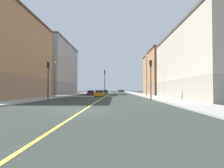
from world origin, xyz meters
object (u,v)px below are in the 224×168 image
(car_teal, at_px, (105,92))
(traffic_light_median_far, at_px, (105,79))
(building_left_near, at_px, (208,64))
(car_silver, at_px, (121,92))
(traffic_light_left_near, at_px, (151,74))
(building_left_mid, at_px, (167,74))
(street_lamp_left_near, at_px, (147,72))
(street_lamp_right_near, at_px, (55,75))
(building_right_midblock, at_px, (51,69))
(car_maroon, at_px, (91,93))
(car_orange, at_px, (99,94))
(traffic_light_right_near, at_px, (48,75))

(car_teal, bearing_deg, traffic_light_median_far, -87.40)
(building_left_near, xyz_separation_m, car_silver, (-13.34, 25.20, -5.02))
(traffic_light_left_near, height_order, car_silver, traffic_light_left_near)
(traffic_light_left_near, bearing_deg, building_left_mid, 70.74)
(street_lamp_left_near, xyz_separation_m, car_silver, (-4.42, 18.94, -4.35))
(street_lamp_left_near, xyz_separation_m, street_lamp_right_near, (-16.84, -3.63, -0.94))
(street_lamp_right_near, bearing_deg, building_right_midblock, 110.10)
(street_lamp_right_near, bearing_deg, traffic_light_left_near, -21.49)
(building_left_mid, relative_size, car_maroon, 4.67)
(car_silver, bearing_deg, building_right_midblock, 175.17)
(building_right_midblock, bearing_deg, street_lamp_left_near, -38.84)
(building_left_near, xyz_separation_m, building_left_mid, (-0.00, 24.83, 0.47))
(car_orange, bearing_deg, building_left_mid, 38.66)
(car_maroon, bearing_deg, building_left_mid, 8.51)
(traffic_light_right_near, height_order, traffic_light_median_far, traffic_light_median_far)
(building_left_near, height_order, car_silver, building_left_near)
(building_left_mid, xyz_separation_m, car_teal, (-18.57, 9.62, -5.49))
(traffic_light_left_near, bearing_deg, traffic_light_right_near, 180.00)
(car_maroon, height_order, car_orange, car_orange)
(building_right_midblock, distance_m, car_silver, 22.58)
(traffic_light_left_near, bearing_deg, traffic_light_median_far, 108.69)
(traffic_light_left_near, xyz_separation_m, street_lamp_left_near, (1.02, 9.86, 1.28))
(traffic_light_left_near, height_order, car_maroon, traffic_light_left_near)
(building_left_near, bearing_deg, car_teal, 118.33)
(traffic_light_left_near, bearing_deg, car_teal, 102.79)
(building_left_mid, bearing_deg, car_maroon, -171.49)
(traffic_light_right_near, height_order, car_teal, traffic_light_right_near)
(traffic_light_median_far, bearing_deg, car_orange, -93.08)
(car_maroon, relative_size, car_teal, 1.03)
(building_left_near, xyz_separation_m, car_teal, (-18.57, 34.46, -5.02))
(traffic_light_left_near, distance_m, street_lamp_right_near, 17.01)
(building_left_mid, bearing_deg, building_left_near, -90.00)
(traffic_light_left_near, distance_m, traffic_light_median_far, 24.91)
(building_right_midblock, relative_size, car_silver, 5.47)
(street_lamp_right_near, xyz_separation_m, car_maroon, (4.00, 18.94, -3.44))
(traffic_light_right_near, relative_size, car_teal, 1.37)
(traffic_light_left_near, xyz_separation_m, car_silver, (-3.41, 28.80, -3.07))
(building_left_near, bearing_deg, car_silver, 117.89)
(traffic_light_median_far, xyz_separation_m, car_maroon, (-3.84, 1.58, -3.65))
(traffic_light_left_near, height_order, street_lamp_right_near, street_lamp_right_near)
(building_right_midblock, distance_m, car_orange, 24.53)
(traffic_light_median_far, bearing_deg, car_teal, 92.60)
(building_right_midblock, bearing_deg, building_left_near, -37.91)
(building_left_mid, xyz_separation_m, building_right_midblock, (-34.68, 2.17, 1.67))
(street_lamp_left_near, relative_size, car_teal, 2.02)
(traffic_light_left_near, xyz_separation_m, street_lamp_right_near, (-15.83, 6.23, 0.34))
(building_right_midblock, xyz_separation_m, car_silver, (21.34, -1.80, -7.17))
(street_lamp_left_near, distance_m, street_lamp_right_near, 17.26)
(street_lamp_left_near, relative_size, car_maroon, 1.96)
(building_right_midblock, bearing_deg, traffic_light_median_far, -22.69)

